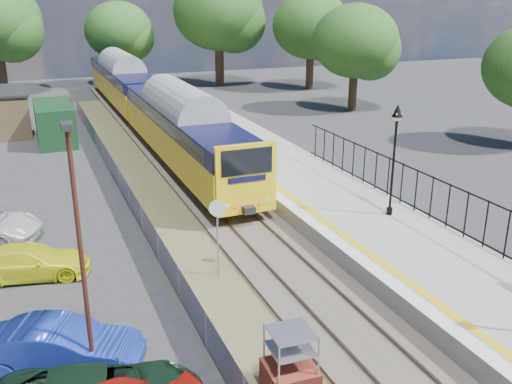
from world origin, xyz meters
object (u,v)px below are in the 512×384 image
speed_sign (218,225)px  car_blue (61,348)px  victorian_lamp_north (396,134)px  carpark_lamp (80,245)px  car_yellow (30,262)px  brick_plinth (290,366)px  train (146,98)px

speed_sign → car_blue: 6.67m
victorian_lamp_north → carpark_lamp: (-12.63, -5.35, -0.37)m
victorian_lamp_north → car_yellow: size_ratio=1.12×
brick_plinth → car_yellow: size_ratio=0.47×
car_blue → train: bearing=7.0°
speed_sign → brick_plinth: bearing=-75.9°
car_blue → car_yellow: size_ratio=1.03×
victorian_lamp_north → carpark_lamp: 13.72m
train → car_yellow: bearing=-111.9°
carpark_lamp → car_blue: 3.43m
car_yellow → car_blue: bearing=-162.8°
victorian_lamp_north → speed_sign: 8.19m
carpark_lamp → car_blue: size_ratio=1.62×
victorian_lamp_north → carpark_lamp: size_ratio=0.67×
car_yellow → victorian_lamp_north: bearing=-85.0°
victorian_lamp_north → car_yellow: bearing=173.7°
train → car_yellow: train is taller
carpark_lamp → car_blue: bearing=129.2°
brick_plinth → car_blue: (-5.17, 3.28, -0.23)m
speed_sign → car_blue: (-5.55, -3.46, -1.32)m
speed_sign → car_yellow: speed_sign is taller
victorian_lamp_north → car_yellow: 14.55m
victorian_lamp_north → car_blue: size_ratio=1.08×
train → speed_sign: 24.28m
victorian_lamp_north → brick_plinth: victorian_lamp_north is taller
car_blue → victorian_lamp_north: bearing=-48.2°
train → carpark_lamp: (-7.33, -28.50, 1.59)m
carpark_lamp → car_yellow: carpark_lamp is taller
carpark_lamp → car_yellow: size_ratio=1.67×
speed_sign → car_blue: speed_sign is taller
train → carpark_lamp: carpark_lamp is taller
train → speed_sign: (-2.50, -24.15, -0.33)m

